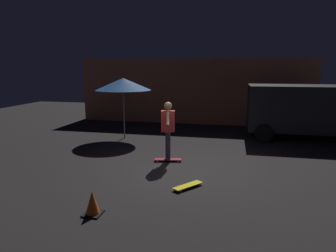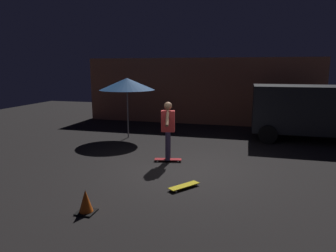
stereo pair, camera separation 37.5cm
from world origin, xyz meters
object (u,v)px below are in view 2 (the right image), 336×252
skater (168,126)px  skateboard_ridden (168,160)px  traffic_cone (86,202)px  patio_umbrella (127,84)px  parked_van (317,110)px  skateboard_spare (184,186)px

skater → skateboard_ridden: bearing=-90.0°
skateboard_ridden → traffic_cone: 3.56m
patio_umbrella → skater: patio_umbrella is taller
parked_van → traffic_cone: parked_van is taller
traffic_cone → patio_umbrella: bearing=105.1°
patio_umbrella → traffic_cone: bearing=-74.9°
parked_van → skateboard_ridden: size_ratio=5.75×
patio_umbrella → skateboard_spare: size_ratio=3.12×
parked_van → traffic_cone: size_ratio=10.05×
parked_van → skateboard_ridden: parked_van is taller
patio_umbrella → traffic_cone: size_ratio=5.00×
skateboard_spare → skater: size_ratio=0.44×
skateboard_ridden → parked_van: bearing=40.5°
patio_umbrella → skateboard_ridden: size_ratio=2.86×
patio_umbrella → traffic_cone: patio_umbrella is taller
parked_van → skater: (-4.66, -3.98, -0.12)m
skateboard_ridden → skater: size_ratio=0.48×
traffic_cone → skateboard_spare: bearing=46.9°
patio_umbrella → skateboard_ridden: (2.30, -2.60, -2.02)m
parked_van → skater: 6.13m
skater → skateboard_spare: bearing=-64.8°
skateboard_spare → traffic_cone: size_ratio=1.60×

